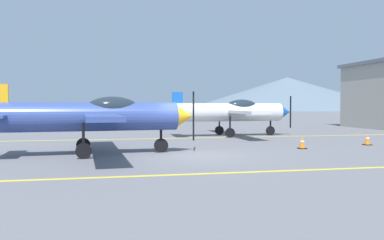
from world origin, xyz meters
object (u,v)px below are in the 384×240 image
(airplane_mid, at_px, (232,112))
(airplane_near, at_px, (97,116))
(traffic_cone_front, at_px, (302,143))
(traffic_cone_side, at_px, (367,139))

(airplane_mid, bearing_deg, airplane_near, -135.88)
(traffic_cone_front, distance_m, traffic_cone_side, 4.14)
(airplane_near, bearing_deg, airplane_mid, 44.12)
(airplane_mid, bearing_deg, traffic_cone_front, -83.24)
(airplane_near, distance_m, traffic_cone_front, 9.43)
(traffic_cone_front, bearing_deg, airplane_mid, 96.76)
(airplane_mid, distance_m, traffic_cone_side, 8.70)
(airplane_mid, relative_size, traffic_cone_front, 16.10)
(airplane_mid, relative_size, traffic_cone_side, 16.10)
(airplane_mid, height_order, traffic_cone_front, airplane_mid)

